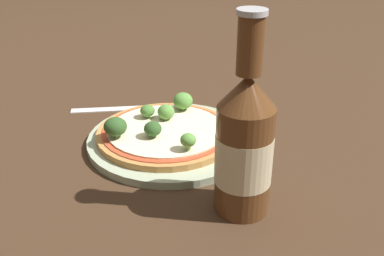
{
  "coord_description": "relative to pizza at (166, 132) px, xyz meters",
  "views": [
    {
      "loc": [
        0.56,
        -0.31,
        0.34
      ],
      "look_at": [
        0.08,
        -0.03,
        0.06
      ],
      "focal_mm": 42.0,
      "sensor_mm": 36.0,
      "label": 1
    }
  ],
  "objects": [
    {
      "name": "ground_plane",
      "position": [
        0.01,
        0.03,
        -0.02
      ],
      "size": [
        3.0,
        3.0,
        0.0
      ],
      "primitive_type": "plane",
      "color": "#3D2819"
    },
    {
      "name": "plate",
      "position": [
        0.0,
        0.01,
        -0.01
      ],
      "size": [
        0.27,
        0.27,
        0.01
      ],
      "color": "#A3B293",
      "rests_on": "ground_plane"
    },
    {
      "name": "pizza",
      "position": [
        0.0,
        0.0,
        0.0
      ],
      "size": [
        0.22,
        0.22,
        0.01
      ],
      "color": "#B77F42",
      "rests_on": "plate"
    },
    {
      "name": "broccoli_floret_0",
      "position": [
        0.08,
        -0.0,
        0.02
      ],
      "size": [
        0.02,
        0.02,
        0.03
      ],
      "color": "#7A9E5B",
      "rests_on": "pizza"
    },
    {
      "name": "broccoli_floret_1",
      "position": [
        -0.01,
        -0.08,
        0.02
      ],
      "size": [
        0.04,
        0.04,
        0.03
      ],
      "color": "#7A9E5B",
      "rests_on": "pizza"
    },
    {
      "name": "broccoli_floret_2",
      "position": [
        -0.05,
        0.06,
        0.02
      ],
      "size": [
        0.03,
        0.03,
        0.03
      ],
      "color": "#7A9E5B",
      "rests_on": "pizza"
    },
    {
      "name": "broccoli_floret_3",
      "position": [
        0.02,
        -0.03,
        0.02
      ],
      "size": [
        0.03,
        0.03,
        0.03
      ],
      "color": "#7A9E5B",
      "rests_on": "pizza"
    },
    {
      "name": "broccoli_floret_4",
      "position": [
        -0.05,
        -0.01,
        0.02
      ],
      "size": [
        0.02,
        0.02,
        0.02
      ],
      "color": "#7A9E5B",
      "rests_on": "pizza"
    },
    {
      "name": "broccoli_floret_5",
      "position": [
        -0.03,
        0.02,
        0.02
      ],
      "size": [
        0.03,
        0.03,
        0.03
      ],
      "color": "#7A9E5B",
      "rests_on": "pizza"
    },
    {
      "name": "beer_bottle",
      "position": [
        0.2,
        0.0,
        0.07
      ],
      "size": [
        0.07,
        0.07,
        0.25
      ],
      "color": "#563319",
      "rests_on": "ground_plane"
    },
    {
      "name": "fork",
      "position": [
        -0.16,
        -0.01,
        -0.02
      ],
      "size": [
        0.09,
        0.17,
        0.0
      ],
      "rotation": [
        0.0,
        0.0,
        1.16
      ],
      "color": "silver",
      "rests_on": "ground_plane"
    }
  ]
}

